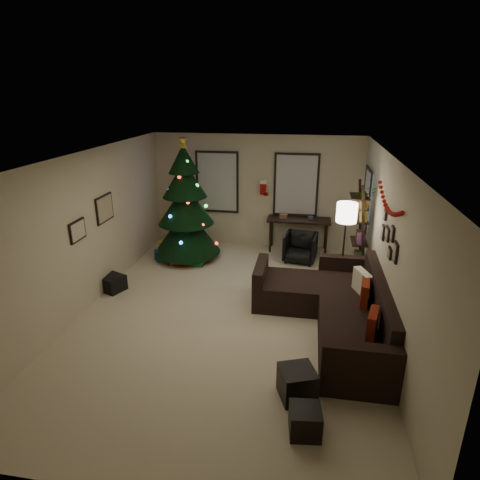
# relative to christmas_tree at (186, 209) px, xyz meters

# --- Properties ---
(floor) EXTENTS (7.00, 7.00, 0.00)m
(floor) POSITION_rel_christmas_tree_xyz_m (1.43, -2.35, -1.16)
(floor) COLOR beige
(floor) RESTS_ON ground
(ceiling) EXTENTS (7.00, 7.00, 0.00)m
(ceiling) POSITION_rel_christmas_tree_xyz_m (1.43, -2.35, 1.54)
(ceiling) COLOR white
(ceiling) RESTS_ON floor
(wall_back) EXTENTS (5.00, 0.00, 5.00)m
(wall_back) POSITION_rel_christmas_tree_xyz_m (1.43, 1.15, 0.19)
(wall_back) COLOR beige
(wall_back) RESTS_ON floor
(wall_front) EXTENTS (5.00, 0.00, 5.00)m
(wall_front) POSITION_rel_christmas_tree_xyz_m (1.43, -5.85, 0.19)
(wall_front) COLOR beige
(wall_front) RESTS_ON floor
(wall_left) EXTENTS (0.00, 7.00, 7.00)m
(wall_left) POSITION_rel_christmas_tree_xyz_m (-1.07, -2.35, 0.19)
(wall_left) COLOR beige
(wall_left) RESTS_ON floor
(wall_right) EXTENTS (0.00, 7.00, 7.00)m
(wall_right) POSITION_rel_christmas_tree_xyz_m (3.93, -2.35, 0.19)
(wall_right) COLOR beige
(wall_right) RESTS_ON floor
(window_back_left) EXTENTS (1.05, 0.06, 1.50)m
(window_back_left) POSITION_rel_christmas_tree_xyz_m (0.48, 1.12, 0.39)
(window_back_left) COLOR #728CB2
(window_back_left) RESTS_ON wall_back
(window_back_right) EXTENTS (1.05, 0.06, 1.50)m
(window_back_right) POSITION_rel_christmas_tree_xyz_m (2.38, 1.12, 0.39)
(window_back_right) COLOR #728CB2
(window_back_right) RESTS_ON wall_back
(window_right_wall) EXTENTS (0.06, 0.90, 1.30)m
(window_right_wall) POSITION_rel_christmas_tree_xyz_m (3.90, 0.20, 0.34)
(window_right_wall) COLOR #728CB2
(window_right_wall) RESTS_ON wall_right
(christmas_tree) EXTENTS (1.51, 1.51, 2.81)m
(christmas_tree) POSITION_rel_christmas_tree_xyz_m (0.00, 0.00, 0.00)
(christmas_tree) COLOR black
(christmas_tree) RESTS_ON floor
(presents) EXTENTS (1.30, 0.89, 0.28)m
(presents) POSITION_rel_christmas_tree_xyz_m (-0.10, -0.14, -1.05)
(presents) COLOR maroon
(presents) RESTS_ON floor
(sofa) EXTENTS (2.14, 3.09, 0.93)m
(sofa) POSITION_rel_christmas_tree_xyz_m (3.23, -2.43, -0.85)
(sofa) COLOR black
(sofa) RESTS_ON floor
(pillow_red_a) EXTENTS (0.22, 0.44, 0.43)m
(pillow_red_a) POSITION_rel_christmas_tree_xyz_m (3.64, -3.41, -0.52)
(pillow_red_a) COLOR maroon
(pillow_red_a) RESTS_ON sofa
(pillow_red_b) EXTENTS (0.17, 0.44, 0.43)m
(pillow_red_b) POSITION_rel_christmas_tree_xyz_m (3.64, -2.48, -0.52)
(pillow_red_b) COLOR maroon
(pillow_red_b) RESTS_ON sofa
(pillow_cream) EXTENTS (0.28, 0.47, 0.46)m
(pillow_cream) POSITION_rel_christmas_tree_xyz_m (3.64, -2.10, -0.53)
(pillow_cream) COLOR beige
(pillow_cream) RESTS_ON sofa
(ottoman_near) EXTENTS (0.54, 0.54, 0.40)m
(ottoman_near) POSITION_rel_christmas_tree_xyz_m (2.68, -4.22, -0.96)
(ottoman_near) COLOR black
(ottoman_near) RESTS_ON floor
(ottoman_far) EXTENTS (0.39, 0.39, 0.33)m
(ottoman_far) POSITION_rel_christmas_tree_xyz_m (2.79, -4.79, -1.00)
(ottoman_far) COLOR black
(ottoman_far) RESTS_ON floor
(desk) EXTENTS (1.48, 0.53, 0.80)m
(desk) POSITION_rel_christmas_tree_xyz_m (2.49, 0.87, -0.46)
(desk) COLOR black
(desk) RESTS_ON floor
(desk_chair) EXTENTS (0.71, 0.68, 0.66)m
(desk_chair) POSITION_rel_christmas_tree_xyz_m (2.57, 0.22, -0.83)
(desk_chair) COLOR black
(desk_chair) RESTS_ON floor
(bookshelf) EXTENTS (0.30, 0.59, 2.03)m
(bookshelf) POSITION_rel_christmas_tree_xyz_m (3.73, -0.62, -0.18)
(bookshelf) COLOR black
(bookshelf) RESTS_ON floor
(potted_plant) EXTENTS (0.56, 0.50, 0.54)m
(potted_plant) POSITION_rel_christmas_tree_xyz_m (3.73, -0.76, 0.67)
(potted_plant) COLOR #4C4C4C
(potted_plant) RESTS_ON bookshelf
(floor_lamp) EXTENTS (0.37, 0.37, 1.76)m
(floor_lamp) POSITION_rel_christmas_tree_xyz_m (3.38, -1.18, 0.31)
(floor_lamp) COLOR black
(floor_lamp) RESTS_ON floor
(art_map) EXTENTS (0.04, 0.60, 0.50)m
(art_map) POSITION_rel_christmas_tree_xyz_m (-1.05, -1.65, 0.42)
(art_map) COLOR black
(art_map) RESTS_ON wall_left
(art_abstract) EXTENTS (0.04, 0.45, 0.35)m
(art_abstract) POSITION_rel_christmas_tree_xyz_m (-1.05, -2.61, 0.31)
(art_abstract) COLOR black
(art_abstract) RESTS_ON wall_left
(gallery) EXTENTS (0.03, 1.25, 0.54)m
(gallery) POSITION_rel_christmas_tree_xyz_m (3.91, -2.42, 0.41)
(gallery) COLOR black
(gallery) RESTS_ON wall_right
(garland) EXTENTS (0.08, 1.90, 0.30)m
(garland) POSITION_rel_christmas_tree_xyz_m (3.88, -2.19, 0.90)
(garland) COLOR #A5140C
(garland) RESTS_ON wall_right
(stocking_left) EXTENTS (0.20, 0.05, 0.36)m
(stocking_left) POSITION_rel_christmas_tree_xyz_m (1.29, 1.23, 0.37)
(stocking_left) COLOR #990F0C
(stocking_left) RESTS_ON wall_back
(stocking_right) EXTENTS (0.20, 0.05, 0.36)m
(stocking_right) POSITION_rel_christmas_tree_xyz_m (1.62, 1.03, 0.32)
(stocking_right) COLOR #990F0C
(stocking_right) RESTS_ON wall_back
(storage_bin) EXTENTS (0.69, 0.59, 0.29)m
(storage_bin) POSITION_rel_christmas_tree_xyz_m (-1.04, -1.82, -1.01)
(storage_bin) COLOR black
(storage_bin) RESTS_ON floor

